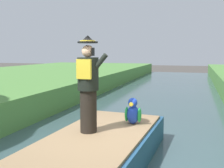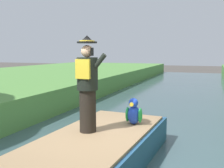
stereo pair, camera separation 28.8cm
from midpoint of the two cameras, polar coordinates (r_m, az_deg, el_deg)
The scene contains 5 objects.
ground_plane at distance 5.43m, azimuth -1.37°, elevation -17.62°, with size 80.00×80.00×0.00m, color #4C4742.
canal_water at distance 5.40m, azimuth -1.37°, elevation -17.14°, with size 5.74×48.00×0.10m, color #3D565B.
boat at distance 5.14m, azimuth -2.06°, elevation -14.22°, with size 2.02×4.29×0.61m.
person_pirate at distance 5.07m, azimuth -3.66°, elevation -0.09°, with size 0.61×0.42×1.85m.
parrot_plush at distance 5.74m, azimuth 6.14°, elevation -6.19°, with size 0.36×0.34×0.57m.
Camera 2 is at (2.00, -4.52, 2.26)m, focal length 42.58 mm.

